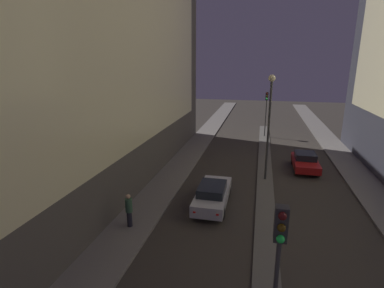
{
  "coord_description": "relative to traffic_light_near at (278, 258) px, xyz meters",
  "views": [
    {
      "loc": [
        -0.64,
        -3.67,
        8.45
      ],
      "look_at": [
        -6.96,
        23.8,
        0.71
      ],
      "focal_mm": 28.0,
      "sensor_mm": 36.0,
      "label": 1
    }
  ],
  "objects": [
    {
      "name": "median_strip",
      "position": [
        0.0,
        16.02,
        -3.76
      ],
      "size": [
        1.13,
        35.96,
        0.12
      ],
      "color": "#56544F",
      "rests_on": "ground"
    },
    {
      "name": "car_left_lane",
      "position": [
        -3.14,
        9.78,
        -3.05
      ],
      "size": [
        1.78,
        4.76,
        1.48
      ],
      "color": "#B2B2B7",
      "rests_on": "ground"
    },
    {
      "name": "car_right_lane",
      "position": [
        3.14,
        17.73,
        -3.11
      ],
      "size": [
        1.86,
        4.06,
        1.36
      ],
      "color": "maroon",
      "rests_on": "ground"
    },
    {
      "name": "pedestrian_on_left_sidewalk",
      "position": [
        -6.96,
        6.29,
        -2.72
      ],
      "size": [
        0.36,
        0.36,
        1.81
      ],
      "color": "black",
      "rests_on": "sidewalk_left"
    },
    {
      "name": "building_left",
      "position": [
        -11.09,
        12.46,
        5.72
      ],
      "size": [
        6.01,
        30.83,
        19.05
      ],
      "color": "#4C4742",
      "rests_on": "ground"
    },
    {
      "name": "street_lamp",
      "position": [
        0.0,
        14.65,
        1.26
      ],
      "size": [
        0.48,
        0.48,
        7.52
      ],
      "color": "#383838",
      "rests_on": "median_strip"
    },
    {
      "name": "traffic_light_near",
      "position": [
        0.0,
        0.0,
        0.0
      ],
      "size": [
        0.32,
        0.42,
        5.07
      ],
      "color": "#383838",
      "rests_on": "median_strip"
    },
    {
      "name": "traffic_light_mid",
      "position": [
        0.0,
        28.36,
        0.0
      ],
      "size": [
        0.32,
        0.42,
        5.07
      ],
      "color": "#383838",
      "rests_on": "median_strip"
    }
  ]
}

